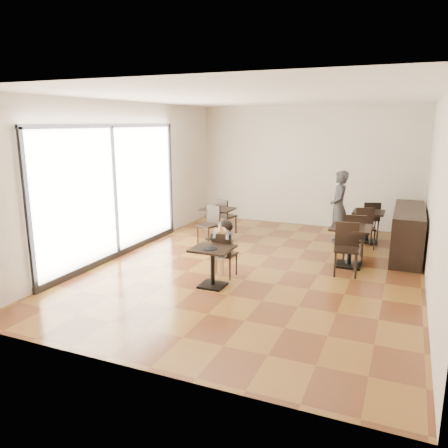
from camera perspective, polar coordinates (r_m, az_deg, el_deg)
The scene contains 23 objects.
floor at distance 8.62m, azimuth 4.50°, elevation -5.61°, with size 6.00×8.00×0.01m, color brown.
ceiling at distance 8.18m, azimuth 4.92°, elevation 16.14°, with size 6.00×8.00×0.01m, color white.
wall_back at distance 12.09m, azimuth 10.73°, elevation 7.38°, with size 6.00×0.01×3.20m, color beige.
wall_front at distance 4.69m, azimuth -10.89°, elevation -1.48°, with size 6.00×0.01×3.20m, color beige.
wall_left at distance 9.61m, azimuth -12.62°, elevation 5.86°, with size 0.01×8.00×3.20m, color beige.
wall_right at distance 7.86m, azimuth 25.97°, elevation 3.28°, with size 0.01×8.00×3.20m, color beige.
storefront_window at distance 9.22m, azimuth -14.20°, elevation 4.22°, with size 0.04×4.50×2.60m, color white.
child_table at distance 7.51m, azimuth -1.50°, elevation -5.65°, with size 0.66×0.66×0.70m, color black, non-canonical shape.
child_chair at distance 7.96m, azimuth 0.14°, elevation -4.00°, with size 0.38×0.38×0.84m, color black, non-canonical shape.
child at distance 7.93m, azimuth 0.14°, elevation -3.25°, with size 0.38×0.53×1.06m, color gray, non-canonical shape.
plate at distance 7.31m, azimuth -1.84°, elevation -3.24°, with size 0.24×0.24×0.01m, color black.
pizza_slice at distance 7.66m, azimuth -0.41°, elevation -0.84°, with size 0.25×0.19×0.06m, color tan, non-canonical shape.
adult_patron at distance 10.50m, azimuth 14.76°, elevation 2.16°, with size 0.62×0.40×1.69m, color #333237.
cafe_table_mid at distance 8.89m, azimuth 16.11°, elevation -2.84°, with size 0.75×0.75×0.80m, color black, non-canonical shape.
cafe_table_left at distance 10.56m, azimuth -0.83°, elevation 0.04°, with size 0.71×0.71×0.75m, color black, non-canonical shape.
cafe_table_back at distance 10.82m, azimuth 18.25°, elevation -0.33°, with size 0.70×0.70×0.74m, color black, non-canonical shape.
chair_mid_a at distance 9.40m, azimuth 16.56°, elevation -1.50°, with size 0.43×0.43×0.96m, color black, non-canonical shape.
chair_mid_b at distance 8.34m, azimuth 15.67°, elevation -3.28°, with size 0.43×0.43×0.96m, color black, non-canonical shape.
chair_left_a at distance 11.04m, azimuth 0.32°, elevation 1.02°, with size 0.40×0.40×0.90m, color black, non-canonical shape.
chair_left_b at distance 10.06m, azimuth -2.09°, elevation -0.19°, with size 0.40×0.40×0.90m, color black, non-canonical shape.
chair_back_a at distance 11.34m, azimuth 18.52°, elevation 0.63°, with size 0.40×0.40×0.89m, color black, non-canonical shape.
chair_back_b at distance 10.27m, azimuth 18.00°, elevation -0.58°, with size 0.40×0.40×0.89m, color black, non-canonical shape.
service_counter at distance 10.02m, azimuth 22.87°, elevation -0.99°, with size 0.60×2.40×1.00m, color black.
Camera 1 is at (2.55, -7.76, 2.76)m, focal length 35.00 mm.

